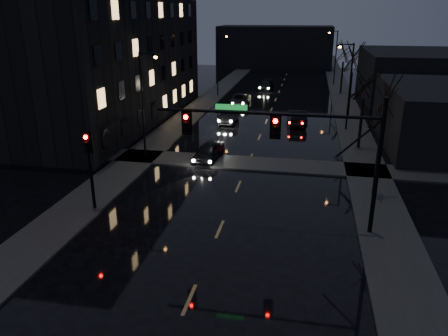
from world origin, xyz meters
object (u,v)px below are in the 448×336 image
at_px(oncoming_car_b, 229,116).
at_px(oncoming_car_d, 266,85).
at_px(oncoming_car_a, 208,152).
at_px(lead_car, 297,117).
at_px(oncoming_car_c, 241,100).

bearing_deg(oncoming_car_b, oncoming_car_d, 85.26).
bearing_deg(oncoming_car_a, lead_car, 69.17).
distance_m(oncoming_car_b, oncoming_car_d, 20.30).
bearing_deg(lead_car, oncoming_car_b, -4.63).
height_order(oncoming_car_c, oncoming_car_d, oncoming_car_c).
height_order(oncoming_car_c, lead_car, lead_car).
xyz_separation_m(oncoming_car_a, oncoming_car_d, (1.04, 32.34, -0.05)).
bearing_deg(oncoming_car_c, oncoming_car_a, -89.90).
xyz_separation_m(oncoming_car_c, oncoming_car_d, (1.84, 11.44, -0.03)).
height_order(oncoming_car_a, oncoming_car_c, oncoming_car_a).
relative_size(oncoming_car_c, oncoming_car_d, 1.09).
height_order(oncoming_car_b, oncoming_car_c, oncoming_car_b).
relative_size(oncoming_car_d, lead_car, 0.97).
height_order(oncoming_car_d, lead_car, lead_car).
distance_m(oncoming_car_b, oncoming_car_c, 8.79).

